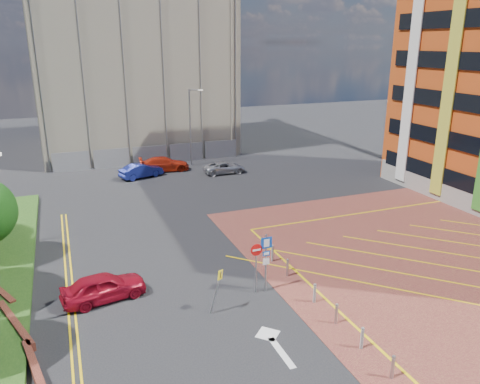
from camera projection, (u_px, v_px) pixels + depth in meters
ground at (264, 301)px, 23.67m from camera, size 140.00×140.00×0.00m
forecourt at (474, 257)px, 28.51m from camera, size 26.00×26.00×0.02m
retaining_wall at (10, 326)px, 21.31m from camera, size 6.06×20.33×0.40m
lamp_back at (191, 125)px, 48.60m from camera, size 1.53×0.16×8.00m
sign_cluster at (262, 258)px, 24.05m from camera, size 1.17×0.12×3.20m
warning_sign at (218, 286)px, 22.30m from camera, size 0.75×0.42×2.25m
bollard_row at (321, 301)px, 22.85m from camera, size 0.14×11.14×0.90m
construction_building at (129, 56)px, 55.81m from camera, size 21.20×19.20×22.00m
construction_fence at (159, 154)px, 50.34m from camera, size 21.60×0.06×2.00m
car_red_left at (104, 287)px, 23.65m from camera, size 4.42×2.38×1.43m
car_blue_back at (141, 171)px, 45.16m from camera, size 4.41×2.67×1.37m
car_red_back at (164, 164)px, 47.49m from camera, size 5.13×2.43×1.44m
car_silver_back at (224, 168)px, 46.70m from camera, size 4.18×1.96×1.16m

